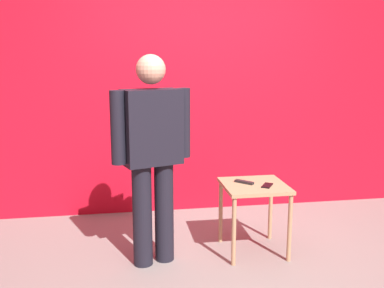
% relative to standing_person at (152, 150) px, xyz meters
% --- Properties ---
extents(ground_plane, '(12.00, 12.00, 0.00)m').
position_rel_standing_person_xyz_m(ground_plane, '(0.56, -0.41, -0.94)').
color(ground_plane, gray).
extents(back_wall_red, '(6.20, 0.12, 3.40)m').
position_rel_standing_person_xyz_m(back_wall_red, '(0.56, 1.29, 0.76)').
color(back_wall_red, red).
rests_on(back_wall_red, ground_plane).
extents(standing_person, '(0.66, 0.35, 1.68)m').
position_rel_standing_person_xyz_m(standing_person, '(0.00, 0.00, 0.00)').
color(standing_person, black).
rests_on(standing_person, ground_plane).
extents(side_table, '(0.53, 0.53, 0.60)m').
position_rel_standing_person_xyz_m(side_table, '(0.86, 0.07, -0.43)').
color(side_table, tan).
rests_on(side_table, ground_plane).
extents(cell_phone, '(0.14, 0.16, 0.01)m').
position_rel_standing_person_xyz_m(cell_phone, '(0.95, -0.01, -0.33)').
color(cell_phone, black).
rests_on(cell_phone, side_table).
extents(tv_remote, '(0.15, 0.15, 0.02)m').
position_rel_standing_person_xyz_m(tv_remote, '(0.79, 0.11, -0.33)').
color(tv_remote, black).
rests_on(tv_remote, side_table).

